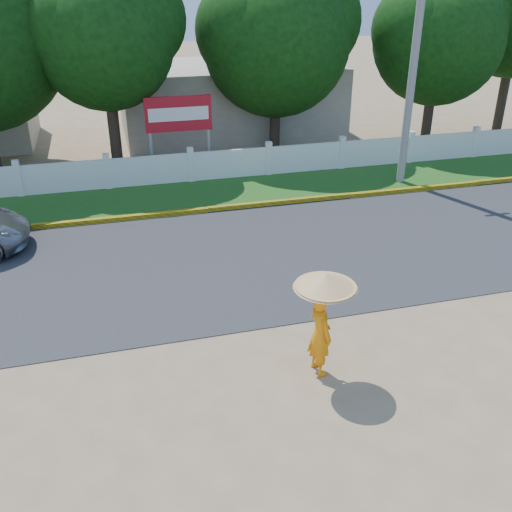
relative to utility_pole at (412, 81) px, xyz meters
The scene contains 10 objects.
ground 12.38m from the utility_pole, 129.47° to the right, with size 120.00×120.00×0.00m, color #9E8460.
road 9.55m from the utility_pole, 148.38° to the right, with size 60.00×7.00×0.02m, color #38383A.
grass_verge 8.38m from the utility_pole, behind, with size 60.00×3.50×0.03m, color #2D601E.
curb 8.39m from the utility_pole, behind, with size 40.00×0.18×0.16m, color yellow.
fence 8.39m from the utility_pole, 164.58° to the left, with size 40.00×0.10×1.10m, color silver.
building_near 10.17m from the utility_pole, 116.98° to the left, with size 10.00×6.00×3.20m, color #B7AD99.
utility_pole is the anchor object (origin of this frame).
monk_with_parasol 12.23m from the utility_pole, 125.37° to the right, with size 1.18×1.18×2.15m.
billboard 8.48m from the utility_pole, 157.66° to the left, with size 2.50×0.13×2.95m.
tree_row 7.70m from the utility_pole, 136.75° to the left, with size 36.23×7.37×8.85m.
Camera 1 is at (-3.01, -9.06, 7.01)m, focal length 40.00 mm.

